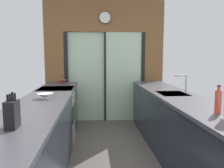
{
  "coord_description": "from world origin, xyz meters",
  "views": [
    {
      "loc": [
        -0.29,
        -2.57,
        1.45
      ],
      "look_at": [
        0.02,
        0.84,
        1.03
      ],
      "focal_mm": 35.44,
      "sensor_mm": 36.0,
      "label": 1
    }
  ],
  "objects_px": {
    "mixing_bowl_near": "(45,96)",
    "mixing_bowl_far": "(63,81)",
    "oven_range": "(57,115)",
    "knife_block": "(12,114)",
    "soap_bottle": "(218,101)"
  },
  "relations": [
    {
      "from": "knife_block",
      "to": "soap_bottle",
      "type": "distance_m",
      "value": 1.8
    },
    {
      "from": "knife_block",
      "to": "soap_bottle",
      "type": "height_order",
      "value": "knife_block"
    },
    {
      "from": "oven_range",
      "to": "mixing_bowl_far",
      "type": "height_order",
      "value": "mixing_bowl_far"
    },
    {
      "from": "mixing_bowl_near",
      "to": "soap_bottle",
      "type": "bearing_deg",
      "value": -26.99
    },
    {
      "from": "oven_range",
      "to": "mixing_bowl_near",
      "type": "relative_size",
      "value": 4.51
    },
    {
      "from": "mixing_bowl_near",
      "to": "knife_block",
      "type": "height_order",
      "value": "knife_block"
    },
    {
      "from": "oven_range",
      "to": "mixing_bowl_far",
      "type": "relative_size",
      "value": 4.61
    },
    {
      "from": "mixing_bowl_near",
      "to": "mixing_bowl_far",
      "type": "height_order",
      "value": "mixing_bowl_far"
    },
    {
      "from": "knife_block",
      "to": "soap_bottle",
      "type": "bearing_deg",
      "value": 8.6
    },
    {
      "from": "mixing_bowl_near",
      "to": "soap_bottle",
      "type": "relative_size",
      "value": 0.75
    },
    {
      "from": "oven_range",
      "to": "mixing_bowl_near",
      "type": "distance_m",
      "value": 1.09
    },
    {
      "from": "oven_range",
      "to": "mixing_bowl_far",
      "type": "bearing_deg",
      "value": 88.51
    },
    {
      "from": "mixing_bowl_far",
      "to": "soap_bottle",
      "type": "height_order",
      "value": "soap_bottle"
    },
    {
      "from": "knife_block",
      "to": "soap_bottle",
      "type": "xyz_separation_m",
      "value": [
        1.78,
        0.27,
        0.01
      ]
    },
    {
      "from": "oven_range",
      "to": "mixing_bowl_far",
      "type": "distance_m",
      "value": 0.87
    }
  ]
}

